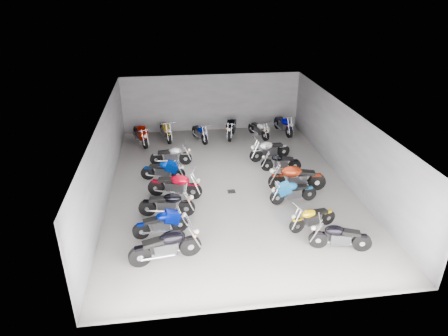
{
  "coord_description": "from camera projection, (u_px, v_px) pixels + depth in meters",
  "views": [
    {
      "loc": [
        -2.26,
        -14.84,
        8.14
      ],
      "look_at": [
        -0.28,
        -0.27,
        1.0
      ],
      "focal_mm": 32.0,
      "sensor_mm": 36.0,
      "label": 1
    }
  ],
  "objects": [
    {
      "name": "motorcycle_back_a",
      "position": [
        140.0,
        134.0,
        21.1
      ],
      "size": [
        0.88,
        2.15,
        0.98
      ],
      "rotation": [
        0.0,
        0.0,
        3.48
      ],
      "color": "black",
      "rests_on": "ground"
    },
    {
      "name": "ceiling",
      "position": [
        230.0,
        114.0,
        15.65
      ],
      "size": [
        10.0,
        14.0,
        0.04
      ],
      "primitive_type": "cube",
      "color": "black",
      "rests_on": "wall_back"
    },
    {
      "name": "motorcycle_left_c",
      "position": [
        167.0,
        204.0,
        14.75
      ],
      "size": [
        2.1,
        0.5,
        0.93
      ],
      "rotation": [
        0.0,
        0.0,
        -1.71
      ],
      "color": "black",
      "rests_on": "ground"
    },
    {
      "name": "motorcycle_left_b",
      "position": [
        161.0,
        223.0,
        13.67
      ],
      "size": [
        1.92,
        0.53,
        0.85
      ],
      "rotation": [
        0.0,
        0.0,
        -1.38
      ],
      "color": "black",
      "rests_on": "ground"
    },
    {
      "name": "motorcycle_left_f",
      "position": [
        171.0,
        155.0,
        18.76
      ],
      "size": [
        1.98,
        0.42,
        0.87
      ],
      "rotation": [
        0.0,
        0.0,
        -1.64
      ],
      "color": "black",
      "rests_on": "ground"
    },
    {
      "name": "motorcycle_right_c",
      "position": [
        293.0,
        192.0,
        15.65
      ],
      "size": [
        1.93,
        0.43,
        0.85
      ],
      "rotation": [
        0.0,
        0.0,
        1.68
      ],
      "color": "black",
      "rests_on": "ground"
    },
    {
      "name": "motorcycle_back_f",
      "position": [
        284.0,
        124.0,
        22.52
      ],
      "size": [
        0.59,
        2.17,
        0.96
      ],
      "rotation": [
        0.0,
        0.0,
        3.32
      ],
      "color": "black",
      "rests_on": "ground"
    },
    {
      "name": "motorcycle_right_a",
      "position": [
        340.0,
        237.0,
        12.94
      ],
      "size": [
        1.98,
        0.65,
        0.89
      ],
      "rotation": [
        0.0,
        0.0,
        1.32
      ],
      "color": "black",
      "rests_on": "ground"
    },
    {
      "name": "motorcycle_back_b",
      "position": [
        166.0,
        130.0,
        21.67
      ],
      "size": [
        0.65,
        2.12,
        0.94
      ],
      "rotation": [
        0.0,
        0.0,
        3.37
      ],
      "color": "black",
      "rests_on": "ground"
    },
    {
      "name": "motorcycle_right_d",
      "position": [
        296.0,
        177.0,
        16.5
      ],
      "size": [
        2.4,
        0.55,
        1.06
      ],
      "rotation": [
        0.0,
        0.0,
        1.45
      ],
      "color": "black",
      "rests_on": "ground"
    },
    {
      "name": "wall_right",
      "position": [
        346.0,
        145.0,
        16.96
      ],
      "size": [
        0.1,
        14.0,
        3.2
      ],
      "primitive_type": "cube",
      "color": "slate",
      "rests_on": "ground"
    },
    {
      "name": "drain_grate",
      "position": [
        231.0,
        191.0,
        16.61
      ],
      "size": [
        0.32,
        0.32,
        0.01
      ],
      "primitive_type": "cube",
      "color": "black",
      "rests_on": "ground"
    },
    {
      "name": "motorcycle_left_a",
      "position": [
        166.0,
        246.0,
        12.39
      ],
      "size": [
        2.29,
        0.66,
        1.01
      ],
      "rotation": [
        0.0,
        0.0,
        -1.37
      ],
      "color": "black",
      "rests_on": "ground"
    },
    {
      "name": "motorcycle_back_d",
      "position": [
        232.0,
        127.0,
        22.04
      ],
      "size": [
        0.8,
        2.17,
        0.98
      ],
      "rotation": [
        0.0,
        0.0,
        2.84
      ],
      "color": "black",
      "rests_on": "ground"
    },
    {
      "name": "motorcycle_back_c",
      "position": [
        200.0,
        133.0,
        21.53
      ],
      "size": [
        0.74,
        1.84,
        0.84
      ],
      "rotation": [
        0.0,
        0.0,
        3.47
      ],
      "color": "black",
      "rests_on": "ground"
    },
    {
      "name": "wall_left",
      "position": [
        105.0,
        158.0,
        15.76
      ],
      "size": [
        0.1,
        14.0,
        3.2
      ],
      "primitive_type": "cube",
      "color": "slate",
      "rests_on": "ground"
    },
    {
      "name": "motorcycle_right_b",
      "position": [
        312.0,
        218.0,
        14.01
      ],
      "size": [
        1.83,
        0.63,
        0.82
      ],
      "rotation": [
        0.0,
        0.0,
        1.85
      ],
      "color": "black",
      "rests_on": "ground"
    },
    {
      "name": "motorcycle_right_f",
      "position": [
        269.0,
        150.0,
        19.28
      ],
      "size": [
        2.09,
        0.68,
        0.93
      ],
      "rotation": [
        0.0,
        0.0,
        1.82
      ],
      "color": "black",
      "rests_on": "ground"
    },
    {
      "name": "motorcycle_left_d",
      "position": [
        175.0,
        185.0,
        15.98
      ],
      "size": [
        2.18,
        0.84,
        0.99
      ],
      "rotation": [
        0.0,
        0.0,
        -1.89
      ],
      "color": "black",
      "rests_on": "ground"
    },
    {
      "name": "wall_back",
      "position": [
        212.0,
        103.0,
        22.6
      ],
      "size": [
        10.0,
        0.1,
        3.2
      ],
      "primitive_type": "cube",
      "color": "slate",
      "rests_on": "ground"
    },
    {
      "name": "motorcycle_right_e",
      "position": [
        281.0,
        162.0,
        18.19
      ],
      "size": [
        1.84,
        0.44,
        0.81
      ],
      "rotation": [
        0.0,
        0.0,
        1.44
      ],
      "color": "black",
      "rests_on": "ground"
    },
    {
      "name": "motorcycle_back_e",
      "position": [
        259.0,
        129.0,
        22.02
      ],
      "size": [
        0.82,
        1.82,
        0.84
      ],
      "rotation": [
        0.0,
        0.0,
        3.52
      ],
      "color": "black",
      "rests_on": "ground"
    },
    {
      "name": "ground",
      "position": [
        230.0,
        186.0,
        17.06
      ],
      "size": [
        14.0,
        14.0,
        0.0
      ],
      "primitive_type": "plane",
      "color": "gray",
      "rests_on": "ground"
    },
    {
      "name": "motorcycle_left_e",
      "position": [
        163.0,
        170.0,
        17.35
      ],
      "size": [
        1.94,
        0.59,
        0.86
      ],
      "rotation": [
        0.0,
        0.0,
        -1.8
      ],
      "color": "black",
      "rests_on": "ground"
    }
  ]
}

